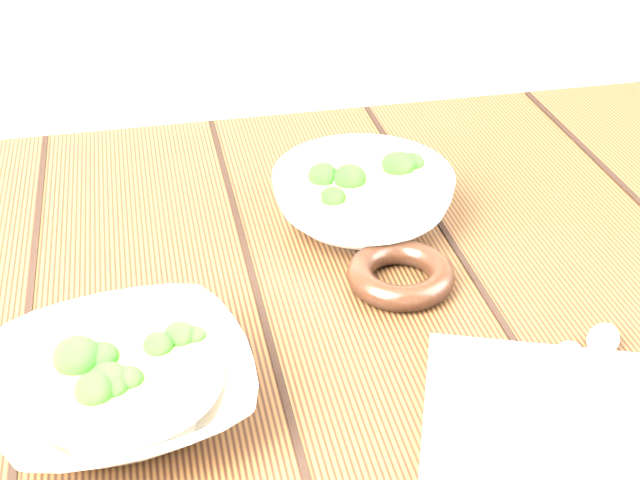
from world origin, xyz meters
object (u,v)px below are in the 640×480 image
soup_bowl_front (124,386)px  trivet (401,275)px  napkin (556,418)px  soup_bowl_back (363,197)px  table (287,407)px

soup_bowl_front → trivet: 0.27m
soup_bowl_front → trivet: soup_bowl_front is taller
trivet → napkin: (0.06, -0.19, -0.01)m
soup_bowl_front → soup_bowl_back: 0.33m
table → trivet: trivet is taller
table → napkin: bearing=-46.9°
table → trivet: 0.17m
table → trivet: size_ratio=12.25×
soup_bowl_back → trivet: size_ratio=2.33×
soup_bowl_back → table: bearing=-129.8°
soup_bowl_front → table: bearing=36.5°
trivet → soup_bowl_back: bearing=93.3°
trivet → napkin: size_ratio=0.50×
table → soup_bowl_back: soup_bowl_back is taller
soup_bowl_front → trivet: bearing=24.4°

